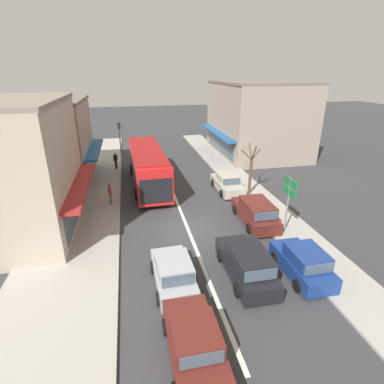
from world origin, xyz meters
TOP-DOWN VIEW (x-y plane):
  - ground_plane at (0.00, 0.00)m, footprint 140.00×140.00m
  - lane_centre_line at (0.00, 4.00)m, footprint 0.20×28.00m
  - sidewalk_left at (-6.80, 6.00)m, footprint 5.20×44.00m
  - kerb_right at (6.20, 6.00)m, footprint 2.80×44.00m
  - shopfront_corner_near at (-10.18, 2.13)m, footprint 7.81×9.09m
  - shopfront_mid_block at (-10.18, 11.29)m, footprint 7.93×8.51m
  - building_right_far at (11.48, 16.51)m, footprint 9.88×11.77m
  - city_bus at (-1.80, 8.39)m, footprint 2.99×10.93m
  - hatchback_behind_bus_mid at (-1.70, -5.05)m, footprint 1.89×3.74m
  - wagon_queue_far_back at (1.83, -5.09)m, footprint 1.98×4.52m
  - sedan_adjacent_lane_lead at (-1.55, -8.97)m, footprint 1.91×4.20m
  - parked_hatchback_kerb_front at (4.52, -5.57)m, footprint 1.83×3.70m
  - parked_wagon_kerb_second at (4.46, -0.01)m, footprint 2.02×4.54m
  - parked_sedan_kerb_third at (4.44, 5.68)m, footprint 1.91×4.20m
  - traffic_light_downstreet at (-4.11, 16.32)m, footprint 0.33×0.24m
  - directional_road_sign at (5.70, -1.64)m, footprint 0.10×1.40m
  - street_tree_right at (5.87, 4.50)m, footprint 1.59×1.48m
  - pedestrian_with_handbag_near at (-4.85, 4.67)m, footprint 0.29×0.65m
  - pedestrian_browsing_midblock at (-4.65, 13.34)m, footprint 0.39×0.48m

SIDE VIEW (x-z plane):
  - ground_plane at x=0.00m, z-range 0.00..0.00m
  - lane_centre_line at x=0.00m, z-range 0.00..0.01m
  - kerb_right at x=6.20m, z-range 0.00..0.12m
  - sidewalk_left at x=-6.80m, z-range 0.00..0.14m
  - sedan_adjacent_lane_lead at x=-1.55m, z-range -0.07..1.40m
  - parked_sedan_kerb_third at x=4.44m, z-range -0.07..1.40m
  - hatchback_behind_bus_mid at x=-1.70m, z-range -0.06..1.48m
  - parked_hatchback_kerb_front at x=4.52m, z-range -0.06..1.48m
  - wagon_queue_far_back at x=1.83m, z-range -0.04..1.53m
  - parked_wagon_kerb_second at x=4.46m, z-range -0.04..1.53m
  - pedestrian_browsing_midblock at x=-4.65m, z-range 0.25..1.88m
  - pedestrian_with_handbag_near at x=-4.85m, z-range 0.25..1.88m
  - city_bus at x=-1.80m, z-range 0.27..3.49m
  - street_tree_right at x=5.87m, z-range -0.15..3.97m
  - directional_road_sign at x=5.70m, z-range 0.90..4.50m
  - traffic_light_downstreet at x=-4.11m, z-range 0.75..4.95m
  - shopfront_mid_block at x=-10.18m, z-range 0.00..7.07m
  - shopfront_corner_near at x=-10.18m, z-range -0.01..7.86m
  - building_right_far at x=11.48m, z-range 0.00..8.13m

